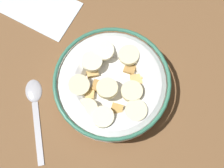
% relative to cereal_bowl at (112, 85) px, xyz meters
% --- Properties ---
extents(ground_plane, '(1.02, 1.02, 0.02)m').
position_rel_cereal_bowl_xyz_m(ground_plane, '(-0.00, -0.00, -0.04)').
color(ground_plane, brown).
extents(cereal_bowl, '(0.18, 0.18, 0.05)m').
position_rel_cereal_bowl_xyz_m(cereal_bowl, '(0.00, 0.00, 0.00)').
color(cereal_bowl, white).
rests_on(cereal_bowl, ground_plane).
extents(spoon, '(0.05, 0.14, 0.01)m').
position_rel_cereal_bowl_xyz_m(spoon, '(0.13, 0.03, -0.02)').
color(spoon, '#A5A5AD').
rests_on(spoon, ground_plane).
extents(folded_napkin, '(0.17, 0.14, 0.00)m').
position_rel_cereal_bowl_xyz_m(folded_napkin, '(0.15, -0.15, -0.03)').
color(folded_napkin, silver).
rests_on(folded_napkin, ground_plane).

